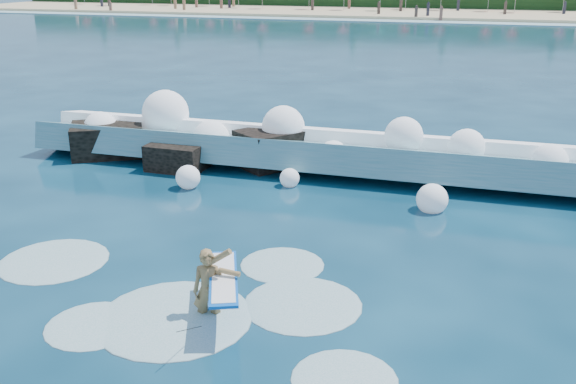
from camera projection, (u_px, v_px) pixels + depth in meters
The scene contains 9 objects.
ground at pixel (194, 268), 13.69m from camera, with size 200.00×200.00×0.00m, color #07273B.
beach at pixel (445, 14), 84.02m from camera, with size 140.00×20.00×0.40m, color tan.
wet_band at pixel (438, 22), 74.14m from camera, with size 140.00×5.00×0.08m, color silver.
breaking_wave at pixel (302, 151), 20.39m from camera, with size 17.82×2.78×1.54m.
rock_cluster at pixel (178, 148), 21.07m from camera, with size 8.35×3.15×1.36m.
surfer_with_board at pixel (212, 287), 11.62m from camera, with size 1.29×2.80×1.58m.
wave_spray at pixel (271, 135), 20.38m from camera, with size 15.50×4.45×2.27m.
surf_foam at pixel (185, 301), 12.33m from camera, with size 9.02×5.37×0.15m.
beachgoers at pixel (536, 10), 76.84m from camera, with size 104.79×13.73×1.93m.
Camera 1 is at (5.51, -11.25, 6.08)m, focal length 40.00 mm.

